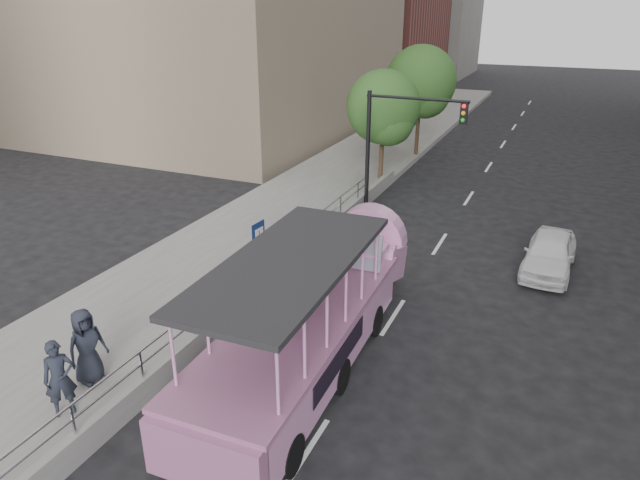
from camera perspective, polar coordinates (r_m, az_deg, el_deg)
ground at (r=14.22m, az=-1.60°, el=-14.37°), size 160.00×160.00×0.00m
sidewalk at (r=24.37m, az=-3.72°, el=2.47°), size 5.50×80.00×0.30m
kerb_wall at (r=16.72m, az=-8.39°, el=-6.48°), size 0.24×30.00×0.36m
guardrail at (r=16.41m, az=-8.52°, el=-4.46°), size 0.07×22.00×0.71m
duck_boat at (r=14.60m, az=-0.52°, el=-7.39°), size 2.78×10.22×3.37m
car at (r=20.91m, az=21.97°, el=-1.23°), size 1.78×3.98×1.33m
pedestrian_near at (r=13.62m, az=-24.61°, el=-12.47°), size 0.74×0.78×1.78m
pedestrian_far at (r=14.43m, az=-22.31°, el=-9.78°), size 0.81×1.04×1.87m
parking_sign at (r=16.80m, az=-6.08°, el=-1.48°), size 0.09×0.62×2.74m
traffic_signal at (r=24.19m, az=7.57°, el=10.45°), size 4.20×0.32×5.20m
street_tree_near at (r=27.81m, az=6.49°, el=12.77°), size 3.52×3.52×5.72m
street_tree_far at (r=33.39m, az=10.16°, el=15.08°), size 3.97×3.97×6.45m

